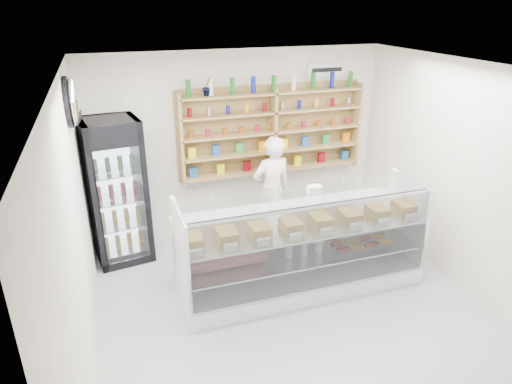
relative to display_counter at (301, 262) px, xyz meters
name	(u,v)px	position (x,y,z in m)	size (l,w,h in m)	color
room	(307,211)	(-0.25, -0.62, 1.04)	(5.00, 5.00, 5.00)	#A8A8AC
display_counter	(301,262)	(0.00, 0.00, 0.00)	(3.05, 0.91, 1.33)	white
shop_worker	(272,191)	(0.08, 1.29, 0.46)	(0.60, 0.40, 1.66)	white
drinks_cooler	(117,191)	(-2.10, 1.52, 0.65)	(0.83, 0.81, 2.02)	black
wall_shelving	(273,132)	(0.25, 1.72, 1.23)	(2.84, 0.28, 1.33)	#A2884C
potted_plant	(207,87)	(-0.73, 1.72, 1.96)	(0.14, 0.11, 0.26)	#1E6626
security_mirror	(73,102)	(-2.42, 0.58, 2.09)	(0.15, 0.50, 0.50)	silver
wall_sign	(326,70)	(1.15, 1.85, 2.09)	(0.62, 0.03, 0.20)	white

